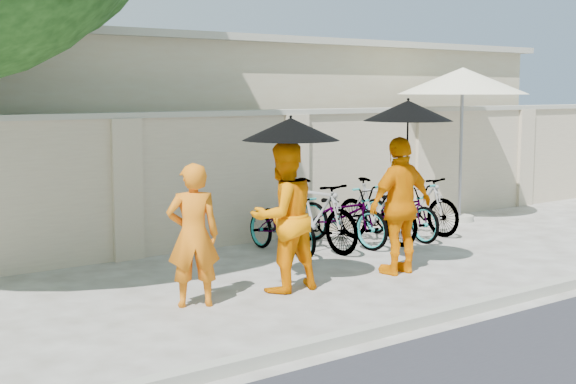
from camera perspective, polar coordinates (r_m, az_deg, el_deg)
ground at (r=9.64m, az=2.20°, el=-7.10°), size 80.00×80.00×0.00m
kerb at (r=8.42m, az=9.62°, el=-8.90°), size 40.00×0.16×0.12m
compound_wall at (r=12.59m, az=-3.47°, el=0.90°), size 20.00×0.30×2.00m
building_behind at (r=16.30m, az=-7.97°, el=4.39°), size 14.00×6.00×3.20m
monk_left at (r=8.90m, az=-6.76°, el=-3.07°), size 0.69×0.59×1.60m
monk_center at (r=9.51m, az=-0.34°, el=-1.77°), size 0.88×0.69×1.79m
parasol_center at (r=9.37m, az=0.20°, el=4.49°), size 1.15×1.15×1.05m
monk_right at (r=10.52m, az=8.02°, el=-0.97°), size 1.06×0.45×1.80m
parasol_right at (r=10.37m, az=8.53°, el=5.74°), size 1.15×1.15×1.24m
patio_umbrella at (r=14.89m, az=12.31°, el=7.61°), size 2.49×2.49×2.80m
bike_0 at (r=11.76m, az=-0.43°, el=-2.33°), size 0.61×1.66×0.87m
bike_1 at (r=12.00m, az=2.04°, el=-1.64°), size 0.59×1.81×1.07m
bike_2 at (r=12.42m, az=3.88°, el=-1.62°), size 0.87×1.89×0.96m
bike_3 at (r=12.68m, az=6.30°, el=-1.33°), size 0.60×1.72×1.01m
bike_4 at (r=13.10m, az=8.00°, el=-1.31°), size 0.64×1.75×0.91m
bike_5 at (r=13.60m, az=9.26°, el=-0.82°), size 0.61×1.71×1.01m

